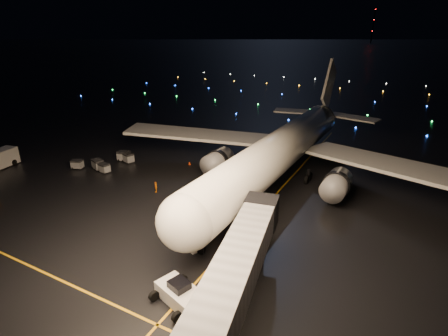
% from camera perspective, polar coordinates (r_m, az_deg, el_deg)
% --- Properties ---
extents(ground, '(2000.00, 2000.00, 0.00)m').
position_cam_1_polar(ground, '(328.39, 24.29, 15.79)').
color(ground, black).
rests_on(ground, ground).
extents(lane_centre, '(0.25, 80.00, 0.02)m').
position_cam_1_polar(lane_centre, '(49.38, 7.45, -5.40)').
color(lane_centre, orange).
rests_on(lane_centre, ground).
extents(lane_cross, '(60.00, 0.25, 0.02)m').
position_cam_1_polar(lane_cross, '(42.24, -29.75, -13.39)').
color(lane_cross, orange).
rests_on(lane_cross, ground).
extents(airliner, '(60.96, 58.06, 16.87)m').
position_cam_1_polar(airliner, '(56.51, 10.63, 7.03)').
color(airliner, white).
rests_on(airliner, ground).
extents(pushback_tug, '(4.90, 3.56, 2.10)m').
position_cam_1_polar(pushback_tug, '(32.42, -7.26, -19.39)').
color(pushback_tug, silver).
rests_on(pushback_tug, ground).
extents(belt_loader, '(6.36, 4.01, 3.01)m').
position_cam_1_polar(belt_loader, '(39.38, -5.89, -10.32)').
color(belt_loader, silver).
rests_on(belt_loader, ground).
extents(crew_c, '(0.89, 1.00, 1.63)m').
position_cam_1_polar(crew_c, '(52.30, -11.05, -3.06)').
color(crew_c, orange).
rests_on(crew_c, ground).
extents(safety_cone_0, '(0.41, 0.41, 0.46)m').
position_cam_1_polar(safety_cone_0, '(55.29, -0.67, -1.92)').
color(safety_cone_0, '#E43C06').
rests_on(safety_cone_0, ground).
extents(safety_cone_1, '(0.50, 0.50, 0.48)m').
position_cam_1_polar(safety_cone_1, '(57.42, 2.78, -1.02)').
color(safety_cone_1, '#E43C06').
rests_on(safety_cone_1, ground).
extents(safety_cone_2, '(0.60, 0.60, 0.55)m').
position_cam_1_polar(safety_cone_2, '(62.44, -5.66, 0.83)').
color(safety_cone_2, '#E43C06').
rests_on(safety_cone_2, ground).
extents(safety_cone_3, '(0.56, 0.56, 0.50)m').
position_cam_1_polar(safety_cone_3, '(77.07, -6.80, 4.78)').
color(safety_cone_3, '#E43C06').
rests_on(safety_cone_3, ground).
extents(radio_mast, '(1.80, 1.80, 64.00)m').
position_cam_1_polar(radio_mast, '(771.51, 23.18, 20.60)').
color(radio_mast, black).
rests_on(radio_mast, ground).
extents(taxiway_lights, '(164.00, 92.00, 0.36)m').
position_cam_1_polar(taxiway_lights, '(137.01, 16.72, 11.34)').
color(taxiway_lights, black).
rests_on(taxiway_lights, ground).
extents(baggage_cart_0, '(1.98, 1.54, 1.53)m').
position_cam_1_polar(baggage_cart_0, '(61.85, -18.97, -0.01)').
color(baggage_cart_0, gray).
rests_on(baggage_cart_0, ground).
extents(baggage_cart_1, '(2.42, 2.05, 1.75)m').
position_cam_1_polar(baggage_cart_1, '(63.59, -19.90, 0.56)').
color(baggage_cart_1, gray).
rests_on(baggage_cart_1, ground).
extents(baggage_cart_2, '(2.30, 1.91, 1.69)m').
position_cam_1_polar(baggage_cart_2, '(65.37, -15.39, 1.62)').
color(baggage_cart_2, gray).
rests_on(baggage_cart_2, ground).
extents(baggage_cart_3, '(2.39, 1.92, 1.79)m').
position_cam_1_polar(baggage_cart_3, '(66.30, -16.03, 1.88)').
color(baggage_cart_3, gray).
rests_on(baggage_cart_3, ground).
extents(baggage_cart_4, '(2.16, 1.83, 1.56)m').
position_cam_1_polar(baggage_cart_4, '(65.23, -22.84, 0.57)').
color(baggage_cart_4, gray).
rests_on(baggage_cart_4, ground).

